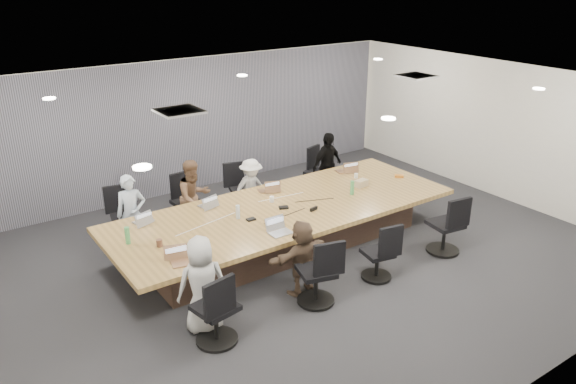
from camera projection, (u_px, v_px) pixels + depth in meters
floor at (302, 257)px, 9.39m from camera, size 10.00×8.00×0.00m
ceiling at (303, 91)px, 8.34m from camera, size 10.00×8.00×0.00m
wall_back at (192, 125)px, 11.92m from camera, size 10.00×0.00×2.80m
wall_front at (529, 291)px, 5.82m from camera, size 10.00×0.00×2.80m
wall_right at (499, 130)px, 11.51m from camera, size 0.00×8.00×2.80m
curtain at (193, 125)px, 11.86m from camera, size 9.80×0.04×2.80m
conference_table at (285, 225)px, 9.62m from camera, size 6.00×2.20×0.74m
chair_0 at (126, 221)px, 9.76m from camera, size 0.65×0.65×0.83m
chair_1 at (187, 206)px, 10.37m from camera, size 0.58×0.58×0.81m
chair_2 at (242, 194)px, 11.01m from camera, size 0.64×0.64×0.77m
chair_3 at (317, 176)px, 11.98m from camera, size 0.62×0.62×0.74m
chair_4 at (216, 313)px, 7.14m from camera, size 0.68×0.68×0.86m
chair_5 at (316, 276)px, 7.99m from camera, size 0.71×0.71×0.85m
chair_6 at (377, 257)px, 8.64m from camera, size 0.58×0.58×0.73m
chair_7 at (445, 229)px, 9.42m from camera, size 0.66×0.66×0.86m
person_0 at (132, 214)px, 9.39m from camera, size 0.56×0.43×1.35m
laptop_0 at (143, 221)px, 8.95m from camera, size 0.34×0.27×0.02m
person_1 at (194, 198)px, 9.99m from camera, size 0.76×0.64×1.40m
laptop_1 at (208, 205)px, 9.56m from camera, size 0.35×0.27×0.02m
person_2 at (251, 189)px, 10.66m from camera, size 0.79×0.49×1.19m
laptop_2 at (267, 190)px, 10.18m from camera, size 0.34×0.27×0.02m
person_3 at (327, 166)px, 11.59m from camera, size 0.87×0.49×1.40m
laptop_3 at (344, 171)px, 11.15m from camera, size 0.37×0.29×0.02m
person_4 at (202, 284)px, 7.31m from camera, size 0.73×0.55×1.35m
laptop_4 at (184, 263)px, 7.71m from camera, size 0.37×0.29×0.02m
person_5 at (302, 257)px, 8.20m from camera, size 1.10×0.46×1.16m
laptop_5 at (281, 233)px, 8.56m from camera, size 0.34×0.23×0.02m
bottle_green_left at (127, 235)px, 8.20m from camera, size 0.08×0.08×0.26m
bottle_green_right at (352, 188)px, 9.98m from camera, size 0.08×0.08×0.26m
bottle_clear at (238, 212)px, 9.03m from camera, size 0.07×0.07×0.23m
cup_white_far at (272, 199)px, 9.69m from camera, size 0.10×0.10×0.10m
cup_white_near at (356, 176)px, 10.79m from camera, size 0.09×0.09×0.09m
mug_brown at (159, 243)px, 8.15m from camera, size 0.11×0.11×0.11m
mic_left at (251, 219)px, 9.01m from camera, size 0.14×0.10×0.03m
mic_right at (284, 207)px, 9.45m from camera, size 0.19×0.16×0.03m
stapler at (314, 209)px, 9.35m from camera, size 0.16×0.07×0.06m
canvas_bag at (361, 183)px, 10.37m from camera, size 0.25×0.17×0.13m
snack_packet at (399, 176)px, 10.85m from camera, size 0.20×0.20×0.04m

